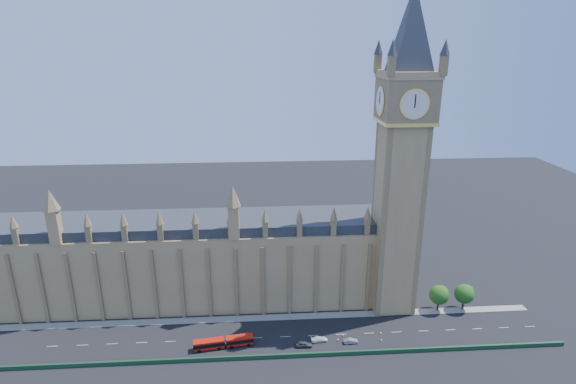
{
  "coord_description": "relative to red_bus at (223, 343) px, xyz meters",
  "views": [
    {
      "loc": [
        -2.45,
        -107.56,
        78.68
      ],
      "look_at": [
        5.43,
        10.0,
        39.83
      ],
      "focal_mm": 28.0,
      "sensor_mm": 36.0,
      "label": 1
    }
  ],
  "objects": [
    {
      "name": "kerb_north",
      "position": [
        13.11,
        12.97,
        -1.37
      ],
      "size": [
        160.0,
        3.0,
        0.16
      ],
      "primitive_type": "cube",
      "color": "gray",
      "rests_on": "ground"
    },
    {
      "name": "tree_east_far",
      "position": [
        73.33,
        13.56,
        4.19
      ],
      "size": [
        6.0,
        6.0,
        8.5
      ],
      "color": "#382619",
      "rests_on": "ground"
    },
    {
      "name": "car_silver",
      "position": [
        35.03,
        -0.6,
        -0.79
      ],
      "size": [
        4.02,
        1.47,
        1.32
      ],
      "primitive_type": "imported",
      "rotation": [
        0.0,
        0.0,
        1.59
      ],
      "color": "#94969B",
      "rests_on": "ground"
    },
    {
      "name": "elizabeth_tower",
      "position": [
        51.11,
        17.47,
        53.11
      ],
      "size": [
        20.59,
        20.59,
        105.0
      ],
      "color": "#A87E51",
      "rests_on": "ground"
    },
    {
      "name": "cone_b",
      "position": [
        31.63,
        0.5,
        -1.08
      ],
      "size": [
        0.54,
        0.54,
        0.75
      ],
      "rotation": [
        0.0,
        0.0,
        -0.16
      ],
      "color": "black",
      "rests_on": "ground"
    },
    {
      "name": "bridge_parapet",
      "position": [
        13.11,
        -5.53,
        -0.85
      ],
      "size": [
        160.0,
        0.6,
        1.2
      ],
      "primitive_type": "cube",
      "color": "#1E4C2D",
      "rests_on": "ground"
    },
    {
      "name": "tree_east_near",
      "position": [
        65.33,
        13.56,
        4.19
      ],
      "size": [
        6.0,
        6.0,
        8.5
      ],
      "color": "#382619",
      "rests_on": "ground"
    },
    {
      "name": "red_bus",
      "position": [
        0.0,
        0.0,
        0.0
      ],
      "size": [
        16.36,
        4.54,
        2.75
      ],
      "rotation": [
        0.0,
        0.0,
        0.14
      ],
      "color": "red",
      "rests_on": "ground"
    },
    {
      "name": "ground",
      "position": [
        13.11,
        3.47,
        -1.45
      ],
      "size": [
        400.0,
        400.0,
        0.0
      ],
      "primitive_type": "plane",
      "color": "black",
      "rests_on": "ground"
    },
    {
      "name": "cone_d",
      "position": [
        33.5,
        2.58,
        -1.09
      ],
      "size": [
        0.58,
        0.58,
        0.72
      ],
      "rotation": [
        0.0,
        0.0,
        -0.35
      ],
      "color": "black",
      "rests_on": "ground"
    },
    {
      "name": "car_grey",
      "position": [
        21.92,
        -1.27,
        -0.68
      ],
      "size": [
        4.57,
        2.01,
        1.53
      ],
      "primitive_type": "imported",
      "rotation": [
        0.0,
        0.0,
        1.52
      ],
      "color": "#3D3F44",
      "rests_on": "ground"
    },
    {
      "name": "cone_a",
      "position": [
        43.62,
        -0.43,
        -1.09
      ],
      "size": [
        0.48,
        0.48,
        0.74
      ],
      "rotation": [
        0.0,
        0.0,
        -0.04
      ],
      "color": "black",
      "rests_on": "ground"
    },
    {
      "name": "cone_c",
      "position": [
        44.39,
        2.7,
        -1.1
      ],
      "size": [
        0.57,
        0.57,
        0.72
      ],
      "rotation": [
        0.0,
        0.0,
        -0.34
      ],
      "color": "black",
      "rests_on": "ground"
    },
    {
      "name": "palace_westminster",
      "position": [
        -11.89,
        25.47,
        12.42
      ],
      "size": [
        120.0,
        20.0,
        28.0
      ],
      "color": "#A87E51",
      "rests_on": "ground"
    },
    {
      "name": "car_white",
      "position": [
        26.43,
        0.76,
        -0.77
      ],
      "size": [
        4.86,
        2.46,
        1.35
      ],
      "primitive_type": "imported",
      "rotation": [
        0.0,
        0.0,
        1.7
      ],
      "color": "white",
      "rests_on": "ground"
    }
  ]
}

